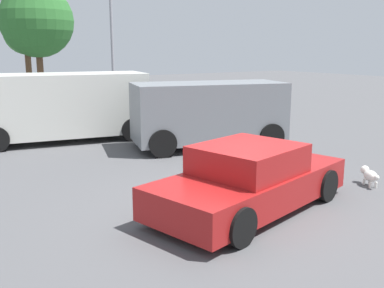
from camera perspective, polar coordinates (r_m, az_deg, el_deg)
The scene contains 8 objects.
ground_plane at distance 8.52m, azimuth 5.88°, elevation -8.19°, with size 80.00×80.00×0.00m, color #515154.
sedan_foreground at distance 8.25m, azimuth 7.53°, elevation -4.66°, with size 4.53×2.70×1.26m.
dog at distance 10.46m, azimuth 22.09°, elevation -3.75°, with size 0.41×0.62×0.40m.
van_white at distance 14.97m, azimuth -16.42°, elevation 4.92°, with size 5.59×3.02×2.20m.
suv_dark at distance 13.39m, azimuth 2.14°, elevation 4.15°, with size 4.89×3.09×1.98m.
light_post_near at distance 22.17m, azimuth -10.46°, elevation 15.53°, with size 0.44×0.44×6.35m.
tree_back_left at distance 26.83m, azimuth -19.54°, elevation 14.82°, with size 4.05×4.05×6.54m.
tree_back_center at distance 32.36m, azimuth -20.79°, elevation 13.36°, with size 2.98×2.98×5.57m.
Camera 1 is at (-5.07, -6.17, 2.96)m, focal length 40.99 mm.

